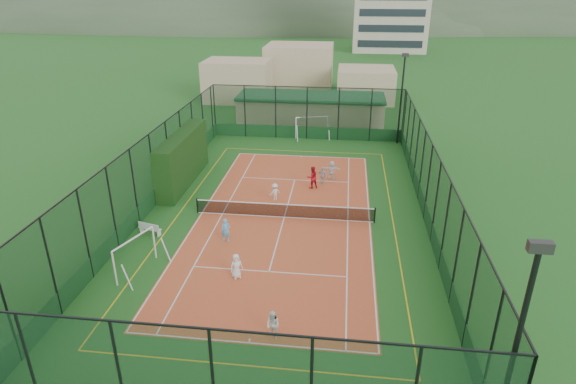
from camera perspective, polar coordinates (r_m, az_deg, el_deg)
name	(u,v)px	position (r m, az deg, el deg)	size (l,w,h in m)	color
ground	(284,217)	(31.32, -0.45, -3.02)	(300.00, 300.00, 0.00)	#265E20
court_slab	(284,217)	(31.32, -0.45, -3.02)	(11.17, 23.97, 0.01)	#BA4529
tennis_net	(284,210)	(31.08, -0.45, -2.15)	(11.67, 0.12, 1.06)	black
perimeter_fence	(284,182)	(30.27, -0.46, 1.20)	(18.12, 34.12, 5.00)	#11341B
floodlight_se	(510,368)	(15.80, 24.86, -18.45)	(0.60, 0.26, 8.25)	black
floodlight_ne	(401,100)	(45.68, 13.25, 10.59)	(0.60, 0.26, 8.25)	black
clubhouse	(311,110)	(51.38, 2.72, 9.70)	(15.20, 7.20, 3.15)	tan
distant_hills	(339,23)	(178.28, 6.07, 19.28)	(200.00, 60.00, 24.00)	#384C33
hedge_left	(183,159)	(36.90, -12.36, 3.88)	(1.29, 8.62, 3.77)	black
white_bench	(150,228)	(30.34, -16.06, -4.12)	(1.47, 0.40, 0.83)	white
futsal_goal_near	(135,255)	(26.62, -17.64, -7.12)	(0.88, 3.02, 1.95)	white
futsal_goal_far	(312,127)	(47.01, 2.82, 7.65)	(3.20, 0.93, 2.06)	white
child_near_left	(236,266)	(25.14, -6.14, -8.73)	(0.67, 0.43, 1.37)	white
child_near_mid	(226,230)	(28.49, -7.39, -4.50)	(0.52, 0.34, 1.44)	#52B1EA
child_near_right	(273,325)	(21.33, -1.79, -15.46)	(0.65, 0.50, 1.33)	white
child_far_left	(275,192)	(33.43, -1.57, 0.00)	(0.81, 0.47, 1.26)	silver
child_far_right	(323,175)	(36.28, 4.15, 1.97)	(0.77, 0.32, 1.31)	silver
child_far_back	(332,170)	(37.13, 5.20, 2.60)	(1.36, 0.43, 1.47)	white
coach	(312,177)	(35.40, 2.89, 1.76)	(0.82, 0.64, 1.69)	red
tennis_balls	(284,208)	(32.53, -0.51, -1.86)	(6.86, 1.29, 0.07)	#CCE033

